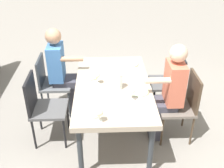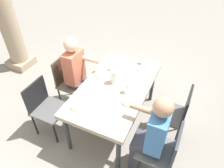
% 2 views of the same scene
% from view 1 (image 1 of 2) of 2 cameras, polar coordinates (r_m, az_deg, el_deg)
% --- Properties ---
extents(ground_plane, '(16.00, 16.00, 0.00)m').
position_cam_1_polar(ground_plane, '(3.84, 0.16, -9.97)').
color(ground_plane, gray).
extents(dining_table, '(1.64, 0.92, 0.76)m').
position_cam_1_polar(dining_table, '(3.43, 0.18, -1.14)').
color(dining_table, tan).
rests_on(dining_table, ground).
extents(chair_west_north, '(0.44, 0.44, 0.87)m').
position_cam_1_polar(chair_west_north, '(4.12, 12.19, 0.99)').
color(chair_west_north, '#4F4F50').
rests_on(chair_west_north, ground).
extents(chair_west_south, '(0.44, 0.44, 0.88)m').
position_cam_1_polar(chair_west_south, '(4.06, -12.65, 0.64)').
color(chair_west_south, '#5B5E61').
rests_on(chair_west_south, ground).
extents(chair_mid_north, '(0.44, 0.44, 0.92)m').
position_cam_1_polar(chair_mid_north, '(3.59, 14.52, -3.79)').
color(chair_mid_north, '#6A6158').
rests_on(chair_mid_north, ground).
extents(chair_mid_south, '(0.44, 0.44, 0.93)m').
position_cam_1_polar(chair_mid_south, '(3.52, -14.34, -4.25)').
color(chair_mid_south, '#4F4F50').
rests_on(chair_mid_south, ground).
extents(diner_woman_green, '(0.35, 0.50, 1.31)m').
position_cam_1_polar(diner_woman_green, '(3.94, -10.51, 3.03)').
color(diner_woman_green, '#3F3F4C').
rests_on(diner_woman_green, ground).
extents(diner_man_white, '(0.35, 0.50, 1.32)m').
position_cam_1_polar(diner_man_white, '(3.44, 11.70, -1.44)').
color(diner_man_white, '#3F3F4C').
rests_on(diner_man_white, ground).
extents(plate_0, '(0.21, 0.21, 0.02)m').
position_cam_1_polar(plate_0, '(3.89, 3.99, 4.17)').
color(plate_0, white).
rests_on(plate_0, dining_table).
extents(fork_0, '(0.03, 0.17, 0.01)m').
position_cam_1_polar(fork_0, '(4.03, 3.77, 5.04)').
color(fork_0, silver).
rests_on(fork_0, dining_table).
extents(spoon_0, '(0.02, 0.17, 0.01)m').
position_cam_1_polar(spoon_0, '(3.76, 4.21, 3.08)').
color(spoon_0, silver).
rests_on(spoon_0, dining_table).
extents(plate_1, '(0.21, 0.21, 0.02)m').
position_cam_1_polar(plate_1, '(3.57, -4.67, 1.54)').
color(plate_1, silver).
rests_on(plate_1, dining_table).
extents(wine_glass_1, '(0.08, 0.08, 0.16)m').
position_cam_1_polar(wine_glass_1, '(3.37, -3.13, 1.81)').
color(wine_glass_1, white).
rests_on(wine_glass_1, dining_table).
extents(fork_1, '(0.02, 0.17, 0.01)m').
position_cam_1_polar(fork_1, '(3.70, -4.59, 2.58)').
color(fork_1, silver).
rests_on(fork_1, dining_table).
extents(spoon_1, '(0.04, 0.17, 0.01)m').
position_cam_1_polar(spoon_1, '(3.44, -4.74, 0.24)').
color(spoon_1, silver).
rests_on(spoon_1, dining_table).
extents(plate_2, '(0.25, 0.25, 0.02)m').
position_cam_1_polar(plate_2, '(3.26, 5.51, -1.51)').
color(plate_2, white).
rests_on(plate_2, dining_table).
extents(wine_glass_2, '(0.08, 0.08, 0.16)m').
position_cam_1_polar(wine_glass_2, '(3.06, 4.12, -1.49)').
color(wine_glass_2, white).
rests_on(wine_glass_2, dining_table).
extents(fork_2, '(0.02, 0.17, 0.01)m').
position_cam_1_polar(fork_2, '(3.39, 5.20, -0.25)').
color(fork_2, silver).
rests_on(fork_2, dining_table).
extents(spoon_2, '(0.02, 0.17, 0.01)m').
position_cam_1_polar(spoon_2, '(3.14, 5.84, -3.05)').
color(spoon_2, silver).
rests_on(spoon_2, dining_table).
extents(plate_3, '(0.26, 0.26, 0.02)m').
position_cam_1_polar(plate_3, '(2.92, -4.63, -5.82)').
color(plate_3, white).
rests_on(plate_3, dining_table).
extents(wine_glass_3, '(0.08, 0.08, 0.16)m').
position_cam_1_polar(wine_glass_3, '(2.73, -2.71, -5.98)').
color(wine_glass_3, white).
rests_on(wine_glass_3, dining_table).
extents(fork_3, '(0.03, 0.17, 0.01)m').
position_cam_1_polar(fork_3, '(3.04, -4.54, -4.23)').
color(fork_3, silver).
rests_on(fork_3, dining_table).
extents(spoon_3, '(0.04, 0.17, 0.01)m').
position_cam_1_polar(spoon_3, '(2.80, -4.73, -7.73)').
color(spoon_3, silver).
rests_on(spoon_3, dining_table).
extents(water_pitcher, '(0.10, 0.10, 0.19)m').
position_cam_1_polar(water_pitcher, '(3.28, 1.34, 0.46)').
color(water_pitcher, white).
rests_on(water_pitcher, dining_table).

